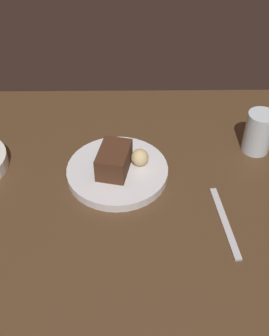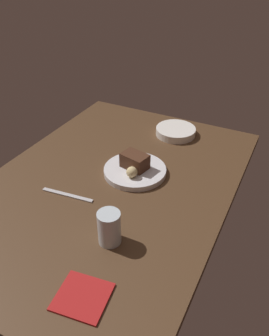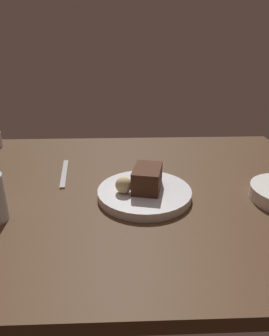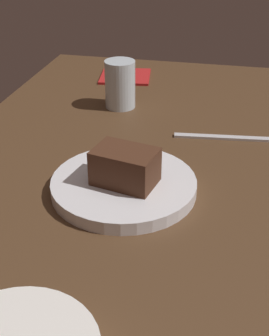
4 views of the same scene
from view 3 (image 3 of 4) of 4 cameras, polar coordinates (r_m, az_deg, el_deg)
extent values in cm
cube|color=#4C331E|center=(83.44, -4.84, -4.46)|extent=(120.00, 84.00, 3.00)
cylinder|color=silver|center=(77.32, 1.84, -4.65)|extent=(23.25, 23.25, 2.10)
cube|color=#472819|center=(75.97, 2.35, -1.92)|extent=(8.40, 10.76, 5.65)
sphere|color=#DBC184|center=(74.55, -2.02, -3.14)|extent=(4.03, 4.03, 4.03)
cube|color=silver|center=(92.23, -12.79, -0.93)|extent=(3.43, 19.04, 0.50)
camera|label=1|loc=(1.40, -1.63, 35.17)|focal=44.09mm
camera|label=2|loc=(0.98, -88.94, 24.43)|focal=36.53mm
camera|label=4|loc=(1.06, 39.08, 20.46)|focal=49.46mm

